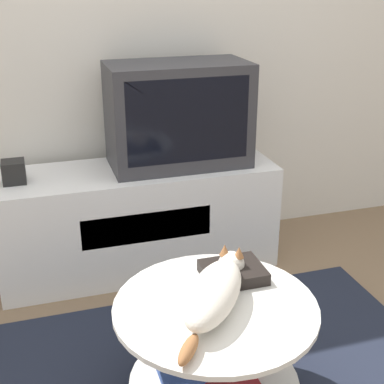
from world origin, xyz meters
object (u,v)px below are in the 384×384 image
Objects in this scene: tv at (178,115)px; speaker at (14,172)px; cat at (215,291)px; dvd_box at (233,272)px.

tv is 0.82m from speaker.
speaker is at bearing 65.34° from cat.
cat is at bearing -128.67° from dvd_box.
speaker is at bearing -177.97° from tv.
tv is at bearing 85.79° from dvd_box.
tv reaches higher than dvd_box.
speaker reaches higher than dvd_box.
dvd_box is (0.72, -0.91, -0.13)m from speaker.
speaker is at bearing 128.26° from dvd_box.
tv is 6.54× the size of speaker.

